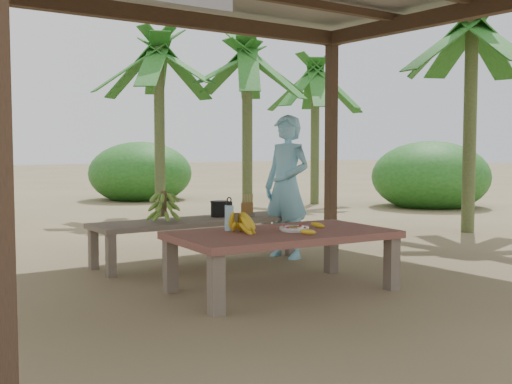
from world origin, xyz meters
TOP-DOWN VIEW (x-y plane):
  - ground at (0.00, 0.00)m, footprint 80.00×80.00m
  - work_table at (-0.07, -0.31)m, footprint 1.88×1.16m
  - bench at (0.03, 1.26)m, footprint 2.21×0.65m
  - ripe_banana_bunch at (-0.45, -0.20)m, footprint 0.32×0.28m
  - plate at (0.02, -0.35)m, footprint 0.25×0.25m
  - loose_banana_front at (-0.03, -0.60)m, footprint 0.17×0.05m
  - loose_banana_side at (0.33, -0.29)m, footprint 0.08×0.14m
  - water_flask at (-0.40, -0.02)m, footprint 0.07×0.07m
  - green_banana_stalk at (-0.35, 1.27)m, footprint 0.29×0.29m
  - cooking_pot at (0.34, 1.33)m, footprint 0.19×0.19m
  - skewer_rack at (0.61, 1.20)m, footprint 0.18×0.08m
  - woman at (0.96, 0.95)m, footprint 0.48×0.63m
  - banana_plant_ne at (3.04, 4.73)m, footprint 1.80×1.80m
  - banana_plant_n at (1.72, 5.46)m, footprint 1.80×1.80m
  - banana_plant_e at (4.32, 1.12)m, footprint 1.80×1.80m
  - banana_plant_far at (5.48, 5.79)m, footprint 1.80×1.80m

SIDE VIEW (x-z plane):
  - ground at x=0.00m, z-range 0.00..0.00m
  - bench at x=0.03m, z-range 0.17..0.62m
  - work_table at x=-0.07m, z-range 0.18..0.68m
  - plate at x=0.02m, z-range 0.50..0.54m
  - loose_banana_front at x=-0.03m, z-range 0.50..0.54m
  - loose_banana_side at x=0.33m, z-range 0.50..0.54m
  - cooking_pot at x=0.34m, z-range 0.45..0.61m
  - skewer_rack at x=0.61m, z-range 0.45..0.69m
  - ripe_banana_bunch at x=-0.45m, z-range 0.50..0.68m
  - green_banana_stalk at x=-0.35m, z-range 0.45..0.77m
  - water_flask at x=-0.40m, z-range 0.48..0.76m
  - woman at x=0.96m, z-range 0.00..1.54m
  - banana_plant_far at x=5.48m, z-range 1.01..3.99m
  - banana_plant_ne at x=3.04m, z-range 1.03..4.07m
  - banana_plant_n at x=1.72m, z-range 1.06..4.15m
  - banana_plant_e at x=4.32m, z-range 1.08..4.23m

